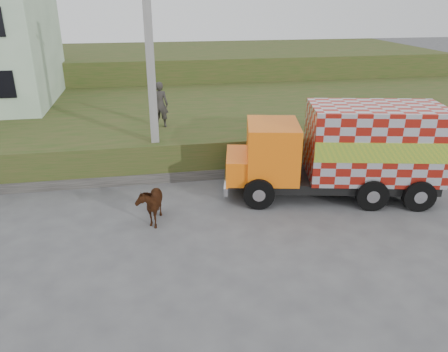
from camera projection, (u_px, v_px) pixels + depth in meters
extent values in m
plane|color=#474749|center=(196.00, 232.00, 13.40)|extent=(120.00, 120.00, 0.00)
cube|color=#2A4717|center=(172.00, 122.00, 22.20)|extent=(40.00, 12.00, 1.50)
cube|color=#2A4717|center=(161.00, 70.00, 32.82)|extent=(40.00, 12.00, 3.00)
cube|color=#595651|center=(132.00, 178.00, 16.81)|extent=(16.00, 0.50, 0.40)
cube|color=gray|center=(151.00, 76.00, 15.88)|extent=(0.30, 0.30, 8.00)
cube|color=black|center=(336.00, 179.00, 15.64)|extent=(6.91, 3.45, 0.34)
cube|color=orange|center=(272.00, 150.00, 15.29)|extent=(2.17, 2.55, 1.94)
cube|color=orange|center=(240.00, 165.00, 15.55)|extent=(1.37, 2.20, 0.87)
cube|color=silver|center=(374.00, 142.00, 15.07)|extent=(4.85, 3.20, 2.53)
cube|color=yellow|center=(385.00, 153.00, 13.98)|extent=(4.38, 0.96, 0.68)
cube|color=yellow|center=(365.00, 132.00, 16.17)|extent=(4.38, 0.96, 0.68)
cube|color=silver|center=(227.00, 180.00, 15.78)|extent=(0.60, 2.22, 0.29)
cylinder|color=black|center=(259.00, 193.00, 14.72)|extent=(1.12, 0.55, 1.07)
cylinder|color=black|center=(256.00, 169.00, 16.79)|extent=(1.12, 0.55, 1.07)
cylinder|color=black|center=(372.00, 195.00, 14.62)|extent=(1.12, 0.55, 1.07)
cylinder|color=black|center=(355.00, 170.00, 16.68)|extent=(1.12, 0.55, 1.07)
cylinder|color=black|center=(419.00, 195.00, 14.58)|extent=(1.12, 0.55, 1.07)
cylinder|color=black|center=(396.00, 171.00, 16.64)|extent=(1.12, 0.55, 1.07)
imported|color=#36160D|center=(150.00, 203.00, 13.82)|extent=(0.93, 1.63, 1.30)
imported|color=#302E2A|center=(160.00, 104.00, 18.42)|extent=(0.79, 0.61, 1.92)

